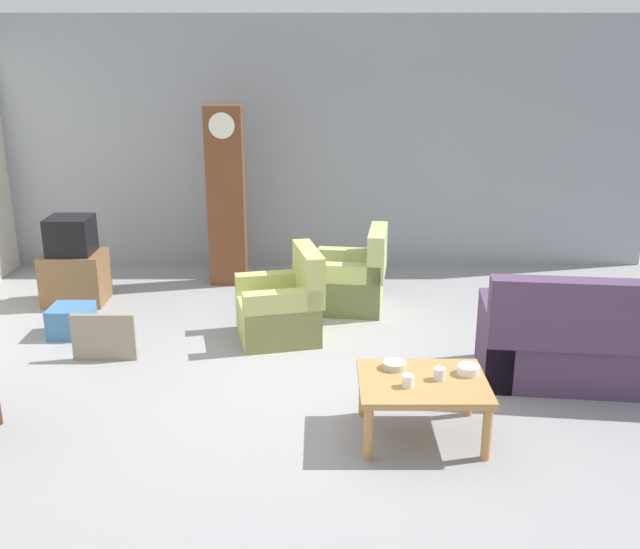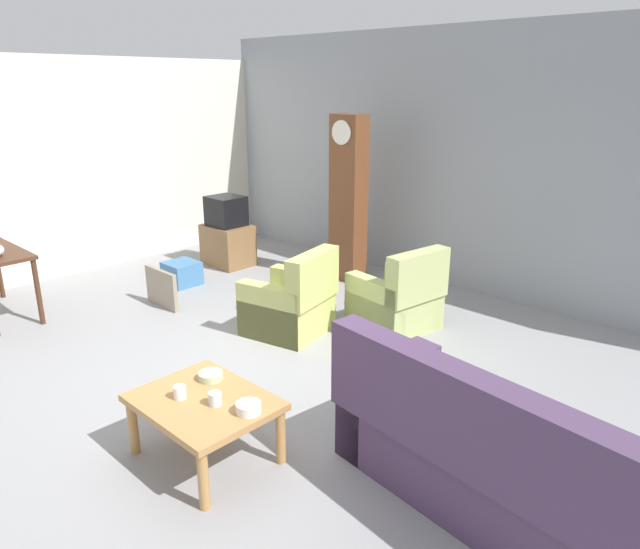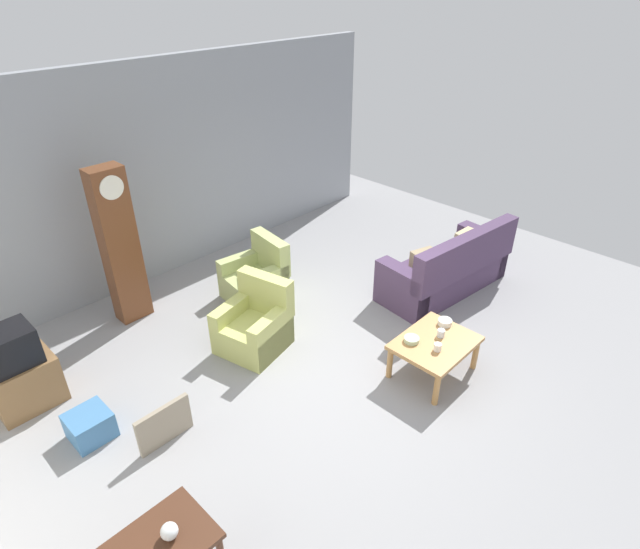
# 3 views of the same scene
# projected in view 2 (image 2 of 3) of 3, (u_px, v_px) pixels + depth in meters

# --- Properties ---
(ground_plane) EXTENTS (10.40, 10.40, 0.00)m
(ground_plane) POSITION_uv_depth(u_px,v_px,m) (244.00, 381.00, 5.21)
(ground_plane) COLOR gray
(garage_door_wall) EXTENTS (8.40, 0.16, 3.20)m
(garage_door_wall) POSITION_uv_depth(u_px,v_px,m) (467.00, 163.00, 7.18)
(garage_door_wall) COLOR gray
(garage_door_wall) RESTS_ON ground_plane
(pegboard_wall_left) EXTENTS (0.12, 6.40, 2.88)m
(pegboard_wall_left) POSITION_uv_depth(u_px,v_px,m) (64.00, 169.00, 7.79)
(pegboard_wall_left) COLOR silver
(pegboard_wall_left) RESTS_ON ground_plane
(couch_floral) EXTENTS (2.19, 1.11, 1.04)m
(couch_floral) POSITION_uv_depth(u_px,v_px,m) (492.00, 461.00, 3.54)
(couch_floral) COLOR #4C3856
(couch_floral) RESTS_ON ground_plane
(armchair_olive_near) EXTENTS (0.94, 0.92, 0.92)m
(armchair_olive_near) POSITION_uv_depth(u_px,v_px,m) (291.00, 305.00, 6.14)
(armchair_olive_near) COLOR #B7BC66
(armchair_olive_near) RESTS_ON ground_plane
(armchair_olive_far) EXTENTS (0.89, 0.86, 0.92)m
(armchair_olive_far) POSITION_uv_depth(u_px,v_px,m) (398.00, 302.00, 6.24)
(armchair_olive_far) COLOR tan
(armchair_olive_far) RESTS_ON ground_plane
(coffee_table_wood) EXTENTS (0.96, 0.76, 0.47)m
(coffee_table_wood) POSITION_uv_depth(u_px,v_px,m) (204.00, 408.00, 4.03)
(coffee_table_wood) COLOR #B27F47
(coffee_table_wood) RESTS_ON ground_plane
(grandfather_clock) EXTENTS (0.44, 0.30, 2.17)m
(grandfather_clock) POSITION_uv_depth(u_px,v_px,m) (348.00, 199.00, 7.59)
(grandfather_clock) COLOR brown
(grandfather_clock) RESTS_ON ground_plane
(tv_stand_cabinet) EXTENTS (0.68, 0.52, 0.59)m
(tv_stand_cabinet) POSITION_uv_depth(u_px,v_px,m) (228.00, 245.00, 8.45)
(tv_stand_cabinet) COLOR brown
(tv_stand_cabinet) RESTS_ON ground_plane
(tv_crt) EXTENTS (0.48, 0.44, 0.42)m
(tv_crt) POSITION_uv_depth(u_px,v_px,m) (226.00, 211.00, 8.29)
(tv_crt) COLOR black
(tv_crt) RESTS_ON tv_stand_cabinet
(framed_picture_leaning) EXTENTS (0.60, 0.05, 0.46)m
(framed_picture_leaning) POSITION_uv_depth(u_px,v_px,m) (162.00, 288.00, 6.88)
(framed_picture_leaning) COLOR gray
(framed_picture_leaning) RESTS_ON ground_plane
(storage_box_blue) EXTENTS (0.41, 0.40, 0.30)m
(storage_box_blue) POSITION_uv_depth(u_px,v_px,m) (182.00, 273.00, 7.66)
(storage_box_blue) COLOR teal
(storage_box_blue) RESTS_ON ground_plane
(cup_white_porcelain) EXTENTS (0.09, 0.09, 0.09)m
(cup_white_porcelain) POSITION_uv_depth(u_px,v_px,m) (180.00, 392.00, 4.01)
(cup_white_porcelain) COLOR white
(cup_white_porcelain) RESTS_ON coffee_table_wood
(cup_blue_rimmed) EXTENTS (0.09, 0.09, 0.09)m
(cup_blue_rimmed) POSITION_uv_depth(u_px,v_px,m) (215.00, 399.00, 3.92)
(cup_blue_rimmed) COLOR silver
(cup_blue_rimmed) RESTS_ON coffee_table_wood
(bowl_white_stacked) EXTENTS (0.17, 0.17, 0.07)m
(bowl_white_stacked) POSITION_uv_depth(u_px,v_px,m) (248.00, 408.00, 3.84)
(bowl_white_stacked) COLOR white
(bowl_white_stacked) RESTS_ON coffee_table_wood
(bowl_shallow_green) EXTENTS (0.18, 0.18, 0.05)m
(bowl_shallow_green) POSITION_uv_depth(u_px,v_px,m) (211.00, 376.00, 4.27)
(bowl_shallow_green) COLOR #B2C69E
(bowl_shallow_green) RESTS_ON coffee_table_wood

